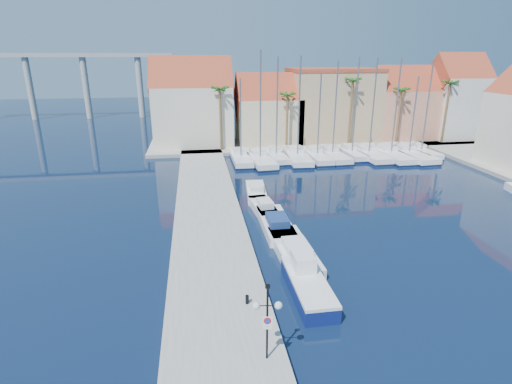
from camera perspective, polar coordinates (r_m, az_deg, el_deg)
The scene contains 32 objects.
ground at distance 24.14m, azimuth 18.05°, elevation -17.60°, with size 260.00×260.00×0.00m, color black.
quay_west at distance 33.49m, azimuth -6.59°, elevation -5.43°, with size 6.00×77.00×0.50m, color gray.
shore_north at distance 69.35m, azimuth 8.10°, elevation 7.35°, with size 54.00×16.00×0.50m, color gray.
lamp_post at distance 18.73m, azimuth 1.63°, elevation -16.62°, with size 1.35×0.49×3.99m.
bollard at distance 23.66m, azimuth -1.27°, elevation -15.10°, with size 0.21×0.21×0.52m, color black.
fishing_boat at distance 25.39m, azimuth 7.33°, elevation -12.79°, with size 2.06×6.14×2.15m.
motorboat_west_0 at distance 29.55m, azimuth 5.47°, elevation -8.32°, with size 2.60×7.53×1.40m.
motorboat_west_1 at distance 33.92m, azimuth 2.85°, elevation -4.51°, with size 2.31×7.19×1.40m.
motorboat_west_2 at distance 37.33m, azimuth 1.09°, elevation -2.23°, with size 2.26×5.63×1.40m.
motorboat_west_3 at distance 41.76m, azimuth 0.01°, elevation 0.11°, with size 2.40×6.11×1.40m.
sailboat_0 at distance 55.37m, azimuth -2.21°, elevation 4.93°, with size 2.49×9.26×11.20m.
sailboat_1 at distance 54.97m, azimuth 0.47°, elevation 4.86°, with size 3.47×10.64×14.64m.
sailboat_2 at distance 56.55m, azimuth 2.79°, elevation 5.28°, with size 2.68×8.55×13.83m.
sailboat_3 at distance 56.64m, azimuth 5.82°, elevation 5.18°, with size 3.52×10.80×13.95m.
sailboat_4 at distance 57.24m, azimuth 8.57°, elevation 5.20°, with size 2.49×9.33×11.78m.
sailboat_5 at distance 58.25m, azimuth 10.65°, elevation 5.34°, with size 3.13×9.94×13.35m.
sailboat_6 at distance 59.67m, azimuth 13.37°, elevation 5.52°, with size 2.40×8.22×13.77m.
sailboat_7 at distance 60.07m, azimuth 15.57°, elevation 5.37°, with size 3.14×10.82×13.69m.
sailboat_8 at distance 60.92m, azimuth 18.44°, elevation 5.27°, with size 3.20×11.29×13.60m.
sailboat_9 at distance 62.10m, azimuth 20.66°, elevation 5.24°, with size 3.99×11.99×11.31m.
sailboat_10 at distance 63.90m, azimuth 22.29°, elevation 5.47°, with size 2.61×8.69×13.23m.
building_0 at distance 64.45m, azimuth -9.05°, elevation 12.08°, with size 12.30×9.00×13.50m.
building_1 at distance 65.68m, azimuth 1.73°, elevation 11.35°, with size 10.30×8.00×11.00m.
building_2 at distance 69.34m, azimuth 10.77°, elevation 12.24°, with size 14.20×10.20×11.50m.
building_3 at distance 73.33m, azimuth 20.08°, elevation 11.48°, with size 10.30×8.00×12.00m.
building_4 at distance 77.08m, azimuth 26.54°, elevation 11.80°, with size 8.30×8.00×14.00m.
palm_0 at distance 59.34m, azimuth -5.19°, elevation 14.14°, with size 2.60×2.60×10.15m.
palm_1 at distance 60.90m, azimuth 4.53°, elevation 13.39°, with size 2.60×2.60×9.15m.
palm_2 at distance 63.77m, azimuth 13.67°, elevation 14.88°, with size 2.60×2.60×11.15m.
palm_3 at distance 67.27m, azimuth 20.07°, elevation 13.27°, with size 2.60×2.60×9.65m.
palm_4 at distance 71.34m, azimuth 25.98°, elevation 13.56°, with size 2.60×2.60×10.65m.
viaduct at distance 103.31m, azimuth -26.16°, elevation 15.05°, with size 48.00×2.20×14.45m.
Camera 1 is at (-9.84, -17.01, 14.02)m, focal length 28.00 mm.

